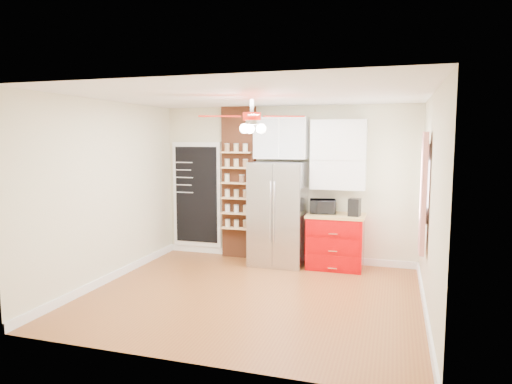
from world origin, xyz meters
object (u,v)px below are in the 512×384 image
(red_cabinet, at_px, (335,241))
(ceiling_fan, at_px, (252,117))
(canister_left, at_px, (355,212))
(pantry_jar_oats, at_px, (227,178))
(toaster_oven, at_px, (323,206))
(fridge, at_px, (278,214))
(coffee_maker, at_px, (354,207))

(red_cabinet, distance_m, ceiling_fan, 2.75)
(canister_left, bearing_deg, red_cabinet, 164.62)
(red_cabinet, height_order, canister_left, canister_left)
(ceiling_fan, distance_m, pantry_jar_oats, 2.29)
(toaster_oven, xyz_separation_m, pantry_jar_oats, (-1.72, 0.07, 0.42))
(fridge, xyz_separation_m, canister_left, (1.28, -0.04, 0.10))
(fridge, distance_m, toaster_oven, 0.76)
(fridge, xyz_separation_m, red_cabinet, (0.97, 0.05, -0.42))
(coffee_maker, xyz_separation_m, pantry_jar_oats, (-2.25, 0.18, 0.40))
(canister_left, bearing_deg, pantry_jar_oats, 174.91)
(coffee_maker, bearing_deg, canister_left, -55.27)
(toaster_oven, xyz_separation_m, canister_left, (0.54, -0.13, -0.05))
(coffee_maker, bearing_deg, red_cabinet, 177.81)
(ceiling_fan, height_order, toaster_oven, ceiling_fan)
(ceiling_fan, height_order, coffee_maker, ceiling_fan)
(red_cabinet, height_order, pantry_jar_oats, pantry_jar_oats)
(fridge, height_order, canister_left, fridge)
(toaster_oven, bearing_deg, red_cabinet, -19.82)
(fridge, height_order, toaster_oven, fridge)
(canister_left, bearing_deg, ceiling_fan, -127.63)
(coffee_maker, bearing_deg, pantry_jar_oats, -174.45)
(fridge, relative_size, red_cabinet, 1.86)
(toaster_oven, height_order, canister_left, toaster_oven)
(coffee_maker, relative_size, canister_left, 2.02)
(toaster_oven, relative_size, canister_left, 3.02)
(fridge, bearing_deg, toaster_oven, 6.99)
(pantry_jar_oats, bearing_deg, ceiling_fan, -60.18)
(toaster_oven, relative_size, pantry_jar_oats, 3.12)
(red_cabinet, distance_m, toaster_oven, 0.61)
(red_cabinet, bearing_deg, coffee_maker, -12.37)
(ceiling_fan, relative_size, toaster_oven, 3.29)
(ceiling_fan, xyz_separation_m, pantry_jar_oats, (-1.03, 1.80, -0.98))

